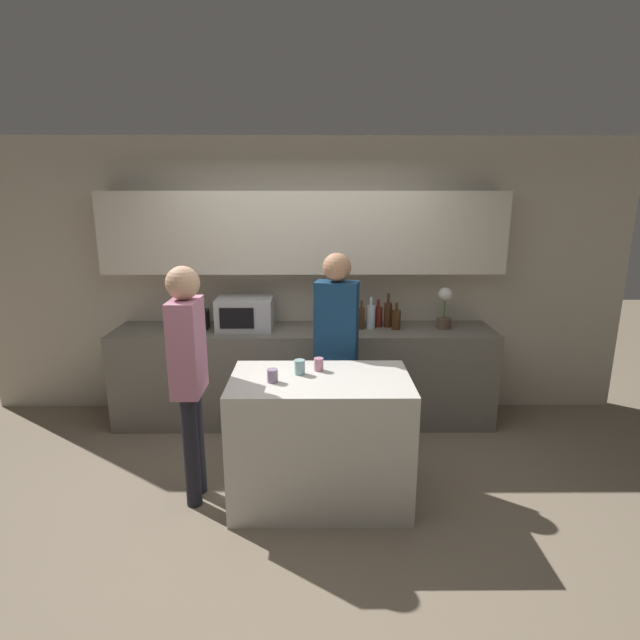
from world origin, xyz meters
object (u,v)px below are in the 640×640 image
(bottle_0, at_px, (333,315))
(toaster, at_px, (194,319))
(cup_2, at_px, (319,364))
(bottle_4, at_px, (371,316))
(cup_1, at_px, (300,367))
(microwave, at_px, (245,313))
(potted_plant, at_px, (444,308))
(bottle_5, at_px, (378,316))
(cup_0, at_px, (272,376))
(person_left, at_px, (336,338))
(bottle_3, at_px, (361,318))
(bottle_7, at_px, (396,319))
(bottle_1, at_px, (340,318))
(bottle_6, at_px, (388,314))
(person_center, at_px, (188,366))
(bottle_2, at_px, (351,319))

(bottle_0, bearing_deg, toaster, -176.73)
(toaster, relative_size, cup_2, 2.80)
(bottle_4, bearing_deg, cup_1, -116.64)
(microwave, distance_m, bottle_0, 0.84)
(potted_plant, relative_size, bottle_5, 1.50)
(bottle_4, xyz_separation_m, bottle_5, (0.08, 0.06, -0.02))
(cup_0, height_order, person_left, person_left)
(bottle_3, bearing_deg, bottle_7, -2.71)
(bottle_3, xyz_separation_m, bottle_5, (0.17, 0.09, -0.00))
(potted_plant, distance_m, cup_2, 1.69)
(bottle_1, xyz_separation_m, bottle_4, (0.29, -0.02, 0.02))
(bottle_4, bearing_deg, bottle_1, 175.22)
(bottle_7, xyz_separation_m, cup_2, (-0.74, -1.16, -0.04))
(bottle_6, bearing_deg, toaster, -178.28)
(toaster, bearing_deg, bottle_3, -0.68)
(bottle_3, bearing_deg, potted_plant, 1.37)
(toaster, distance_m, person_center, 1.37)
(potted_plant, relative_size, cup_0, 4.39)
(bottle_1, relative_size, bottle_2, 1.02)
(cup_1, bearing_deg, cup_0, -140.51)
(bottle_5, xyz_separation_m, person_left, (-0.43, -0.78, 0.01))
(bottle_6, bearing_deg, person_center, -138.40)
(microwave, height_order, bottle_0, same)
(cup_1, bearing_deg, potted_plant, 43.50)
(bottle_2, height_order, cup_2, bottle_2)
(bottle_3, height_order, bottle_6, bottle_6)
(bottle_0, bearing_deg, microwave, -174.74)
(person_left, bearing_deg, bottle_2, -91.24)
(bottle_0, bearing_deg, potted_plant, -4.11)
(cup_1, bearing_deg, bottle_2, 70.34)
(microwave, height_order, toaster, microwave)
(microwave, xyz_separation_m, bottle_6, (1.36, 0.06, -0.02))
(bottle_0, bearing_deg, bottle_7, -10.53)
(bottle_0, xyz_separation_m, bottle_2, (0.17, -0.08, -0.02))
(person_left, distance_m, person_center, 1.22)
(bottle_5, distance_m, bottle_6, 0.10)
(bottle_0, height_order, cup_1, bottle_0)
(toaster, height_order, person_left, person_left)
(microwave, distance_m, toaster, 0.49)
(microwave, bearing_deg, person_left, -40.36)
(bottle_0, bearing_deg, person_center, -126.45)
(bottle_3, height_order, bottle_7, bottle_3)
(microwave, distance_m, potted_plant, 1.89)
(bottle_7, bearing_deg, cup_1, -125.37)
(bottle_0, height_order, bottle_7, bottle_0)
(bottle_4, bearing_deg, bottle_5, 39.79)
(bottle_1, relative_size, cup_0, 2.82)
(bottle_0, xyz_separation_m, cup_0, (-0.46, -1.49, -0.06))
(bottle_5, distance_m, person_left, 0.89)
(potted_plant, relative_size, person_left, 0.23)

